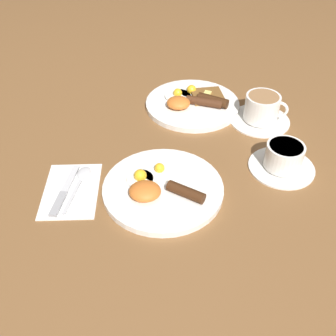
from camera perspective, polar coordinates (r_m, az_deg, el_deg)
name	(u,v)px	position (r m, az deg, el deg)	size (l,w,h in m)	color
ground_plane	(163,191)	(0.89, -0.72, -3.37)	(3.00, 3.00, 0.00)	brown
breakfast_plate_near	(161,188)	(0.88, -1.00, -2.91)	(0.27, 0.27, 0.05)	white
breakfast_plate_far	(193,103)	(1.17, 3.67, 9.45)	(0.27, 0.27, 0.05)	white
teacup_near	(284,159)	(0.97, 16.43, 1.30)	(0.16, 0.16, 0.07)	white
teacup_far	(262,111)	(1.12, 13.43, 8.12)	(0.17, 0.17, 0.08)	white
napkin	(71,191)	(0.91, -13.91, -3.26)	(0.12, 0.18, 0.01)	white
knife	(64,193)	(0.91, -14.89, -3.46)	(0.04, 0.16, 0.01)	silver
spoon	(81,178)	(0.93, -12.45, -1.41)	(0.04, 0.16, 0.01)	silver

